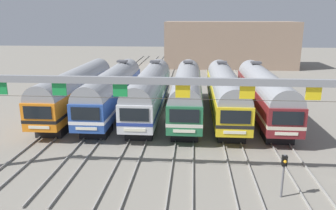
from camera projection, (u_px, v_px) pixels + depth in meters
The scene contains 11 objects.
ground_plane at pixel (168, 115), 34.64m from camera, with size 160.00×160.00×0.00m, color gray.
track_bed at pixel (177, 83), 50.99m from camera, with size 20.76×70.00×0.15m.
commuter_train_orange at pixel (77, 89), 34.65m from camera, with size 2.88×18.06×4.77m.
commuter_train_blue at pixel (113, 89), 34.37m from camera, with size 2.88×18.06×5.05m.
commuter_train_silver at pixel (150, 90), 34.08m from camera, with size 2.88×18.06×5.05m.
commuter_train_green at pixel (187, 90), 33.80m from camera, with size 2.88×18.06×5.05m.
commuter_train_yellow at pixel (225, 91), 33.51m from camera, with size 2.88×18.06×5.05m.
commuter_train_maroon at pixel (264, 92), 33.22m from camera, with size 2.88×18.06×5.05m.
catenary_gantry at pixel (151, 96), 20.26m from camera, with size 24.50×0.44×6.97m.
yard_signal_mast at pixel (284, 168), 18.49m from camera, with size 0.28×0.35×2.61m.
maintenance_building at pixel (229, 44), 67.03m from camera, with size 25.65×10.00×8.99m, color gray.
Camera 1 is at (2.54, -33.07, 10.03)m, focal length 35.37 mm.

